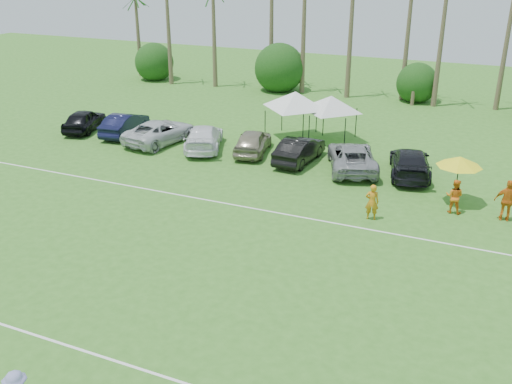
% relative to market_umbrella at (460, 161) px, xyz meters
% --- Properties ---
extents(field_lines, '(80.00, 12.10, 0.01)m').
position_rel_market_umbrella_xyz_m(field_lines, '(-11.31, -10.62, -2.20)').
color(field_lines, white).
rests_on(field_lines, ground).
extents(palm_tree_4, '(2.40, 2.40, 8.90)m').
position_rel_market_umbrella_xyz_m(palm_tree_4, '(-15.31, 19.38, 5.28)').
color(palm_tree_4, brown).
rests_on(palm_tree_4, ground).
extents(bush_tree_0, '(4.00, 4.00, 4.00)m').
position_rel_market_umbrella_xyz_m(bush_tree_0, '(-30.31, 20.38, -0.40)').
color(bush_tree_0, brown).
rests_on(bush_tree_0, ground).
extents(bush_tree_1, '(4.00, 4.00, 4.00)m').
position_rel_market_umbrella_xyz_m(bush_tree_1, '(-17.31, 20.38, -0.40)').
color(bush_tree_1, brown).
rests_on(bush_tree_1, ground).
extents(bush_tree_2, '(4.00, 4.00, 4.00)m').
position_rel_market_umbrella_xyz_m(bush_tree_2, '(-5.31, 20.38, -0.40)').
color(bush_tree_2, brown).
rests_on(bush_tree_2, ground).
extents(sideline_player_a, '(0.70, 0.54, 1.73)m').
position_rel_market_umbrella_xyz_m(sideline_player_a, '(-3.36, -3.47, -1.34)').
color(sideline_player_a, orange).
rests_on(sideline_player_a, ground).
extents(sideline_player_b, '(0.86, 0.70, 1.69)m').
position_rel_market_umbrella_xyz_m(sideline_player_b, '(0.05, -1.19, -1.36)').
color(sideline_player_b, orange).
rests_on(sideline_player_b, ground).
extents(sideline_player_c, '(1.20, 0.59, 1.98)m').
position_rel_market_umbrella_xyz_m(sideline_player_c, '(2.37, -1.10, -1.21)').
color(sideline_player_c, orange).
rests_on(sideline_player_c, ground).
extents(canopy_tent_left, '(4.62, 4.62, 3.74)m').
position_rel_market_umbrella_xyz_m(canopy_tent_left, '(-10.96, 6.84, 1.00)').
color(canopy_tent_left, black).
rests_on(canopy_tent_left, ground).
extents(canopy_tent_right, '(4.30, 4.30, 3.48)m').
position_rel_market_umbrella_xyz_m(canopy_tent_right, '(-8.74, 7.55, 0.78)').
color(canopy_tent_right, black).
rests_on(canopy_tent_right, ground).
extents(market_umbrella, '(2.21, 2.21, 2.46)m').
position_rel_market_umbrella_xyz_m(market_umbrella, '(0.00, 0.00, 0.00)').
color(market_umbrella, black).
rests_on(market_umbrella, ground).
extents(parked_car_0, '(2.89, 4.73, 1.51)m').
position_rel_market_umbrella_xyz_m(parked_car_0, '(-25.09, 2.78, -1.45)').
color(parked_car_0, black).
rests_on(parked_car_0, ground).
extents(parked_car_1, '(2.19, 4.74, 1.51)m').
position_rel_market_umbrella_xyz_m(parked_car_1, '(-21.90, 3.07, -1.45)').
color(parked_car_1, black).
rests_on(parked_car_1, ground).
extents(parked_car_2, '(3.29, 5.74, 1.51)m').
position_rel_market_umbrella_xyz_m(parked_car_2, '(-18.71, 2.55, -1.45)').
color(parked_car_2, silver).
rests_on(parked_car_2, ground).
extents(parked_car_3, '(3.90, 5.60, 1.51)m').
position_rel_market_umbrella_xyz_m(parked_car_3, '(-15.51, 2.60, -1.45)').
color(parked_car_3, white).
rests_on(parked_car_3, ground).
extents(parked_car_4, '(2.63, 4.69, 1.51)m').
position_rel_market_umbrella_xyz_m(parked_car_4, '(-12.32, 3.05, -1.45)').
color(parked_car_4, gray).
rests_on(parked_car_4, ground).
extents(parked_car_5, '(1.87, 4.66, 1.51)m').
position_rel_market_umbrella_xyz_m(parked_car_5, '(-9.13, 2.67, -1.45)').
color(parked_car_5, black).
rests_on(parked_car_5, ground).
extents(parked_car_6, '(4.27, 5.96, 1.51)m').
position_rel_market_umbrella_xyz_m(parked_car_6, '(-5.93, 2.66, -1.45)').
color(parked_car_6, gray).
rests_on(parked_car_6, ground).
extents(parked_car_7, '(3.20, 5.53, 1.51)m').
position_rel_market_umbrella_xyz_m(parked_car_7, '(-2.74, 3.05, -1.45)').
color(parked_car_7, black).
rests_on(parked_car_7, ground).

